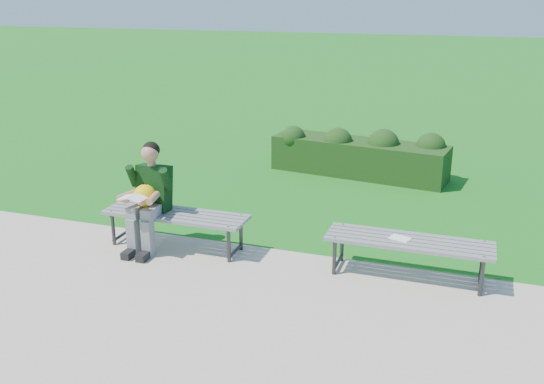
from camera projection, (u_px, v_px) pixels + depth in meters
The scene contains 7 objects.
ground at pixel (291, 253), 7.41m from camera, with size 80.00×80.00×0.00m.
walkway at pixel (237, 322), 5.84m from camera, with size 30.00×3.50×0.02m.
hedge at pixel (361, 154), 10.44m from camera, with size 3.09×1.17×0.84m.
bench_left at pixel (176, 217), 7.40m from camera, with size 1.80×0.50×0.46m.
bench_right at pixel (409, 244), 6.61m from camera, with size 1.80×0.50×0.46m.
seated_boy at pixel (148, 194), 7.31m from camera, with size 0.56×0.76×1.31m.
paper_sheet at pixel (400, 238), 6.62m from camera, with size 0.26×0.22×0.01m.
Camera 1 is at (1.99, -6.50, 3.04)m, focal length 40.00 mm.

